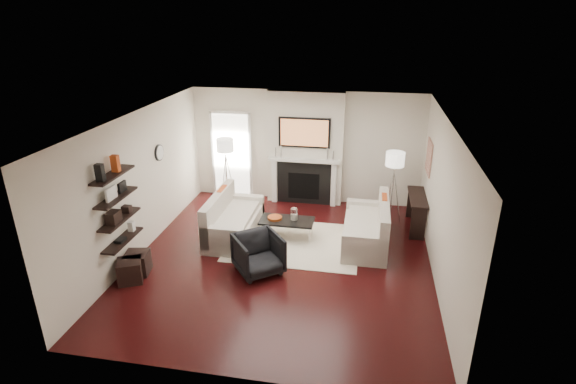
% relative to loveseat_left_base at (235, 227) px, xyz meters
% --- Properties ---
extents(room_envelope, '(6.00, 6.00, 6.00)m').
position_rel_loveseat_left_base_xyz_m(room_envelope, '(1.16, -0.77, 1.14)').
color(room_envelope, black).
rests_on(room_envelope, ground).
extents(chimney_breast, '(1.80, 0.25, 2.70)m').
position_rel_loveseat_left_base_xyz_m(chimney_breast, '(1.16, 2.10, 1.14)').
color(chimney_breast, silver).
rests_on(chimney_breast, floor).
extents(fireplace_surround, '(1.30, 0.02, 1.04)m').
position_rel_loveseat_left_base_xyz_m(fireplace_surround, '(1.16, 1.97, 0.31)').
color(fireplace_surround, black).
rests_on(fireplace_surround, floor).
extents(firebox, '(0.75, 0.02, 0.65)m').
position_rel_loveseat_left_base_xyz_m(firebox, '(1.16, 1.96, 0.24)').
color(firebox, black).
rests_on(firebox, floor).
extents(mantel_pilaster_l, '(0.12, 0.08, 1.10)m').
position_rel_loveseat_left_base_xyz_m(mantel_pilaster_l, '(0.44, 1.94, 0.34)').
color(mantel_pilaster_l, white).
rests_on(mantel_pilaster_l, floor).
extents(mantel_pilaster_r, '(0.12, 0.08, 1.10)m').
position_rel_loveseat_left_base_xyz_m(mantel_pilaster_r, '(1.88, 1.94, 0.34)').
color(mantel_pilaster_r, white).
rests_on(mantel_pilaster_r, floor).
extents(mantel_shelf, '(1.70, 0.18, 0.07)m').
position_rel_loveseat_left_base_xyz_m(mantel_shelf, '(1.16, 1.92, 0.91)').
color(mantel_shelf, white).
rests_on(mantel_shelf, chimney_breast).
extents(tv_body, '(1.20, 0.06, 0.70)m').
position_rel_loveseat_left_base_xyz_m(tv_body, '(1.16, 1.94, 1.57)').
color(tv_body, black).
rests_on(tv_body, chimney_breast).
extents(tv_screen, '(1.10, 0.00, 0.62)m').
position_rel_loveseat_left_base_xyz_m(tv_screen, '(1.16, 1.91, 1.57)').
color(tv_screen, '#BF723F').
rests_on(tv_screen, tv_body).
extents(candlestick_l_tall, '(0.04, 0.04, 0.30)m').
position_rel_loveseat_left_base_xyz_m(candlestick_l_tall, '(0.61, 1.93, 1.09)').
color(candlestick_l_tall, silver).
rests_on(candlestick_l_tall, mantel_shelf).
extents(candlestick_l_short, '(0.04, 0.04, 0.24)m').
position_rel_loveseat_left_base_xyz_m(candlestick_l_short, '(0.48, 1.93, 1.06)').
color(candlestick_l_short, silver).
rests_on(candlestick_l_short, mantel_shelf).
extents(candlestick_r_tall, '(0.04, 0.04, 0.30)m').
position_rel_loveseat_left_base_xyz_m(candlestick_r_tall, '(1.71, 1.93, 1.09)').
color(candlestick_r_tall, silver).
rests_on(candlestick_r_tall, mantel_shelf).
extents(candlestick_r_short, '(0.04, 0.04, 0.24)m').
position_rel_loveseat_left_base_xyz_m(candlestick_r_short, '(1.84, 1.93, 1.06)').
color(candlestick_r_short, silver).
rests_on(candlestick_r_short, mantel_shelf).
extents(hallway_panel, '(0.90, 0.02, 2.10)m').
position_rel_loveseat_left_base_xyz_m(hallway_panel, '(-0.69, 2.21, 0.84)').
color(hallway_panel, white).
rests_on(hallway_panel, floor).
extents(door_trim_l, '(0.06, 0.06, 2.16)m').
position_rel_loveseat_left_base_xyz_m(door_trim_l, '(-1.17, 2.19, 0.84)').
color(door_trim_l, white).
rests_on(door_trim_l, floor).
extents(door_trim_r, '(0.06, 0.06, 2.16)m').
position_rel_loveseat_left_base_xyz_m(door_trim_r, '(-0.21, 2.19, 0.84)').
color(door_trim_r, white).
rests_on(door_trim_r, floor).
extents(door_trim_top, '(1.02, 0.06, 0.06)m').
position_rel_loveseat_left_base_xyz_m(door_trim_top, '(-0.69, 2.19, 1.92)').
color(door_trim_top, white).
rests_on(door_trim_top, wall_back).
extents(rug, '(2.60, 2.00, 0.01)m').
position_rel_loveseat_left_base_xyz_m(rug, '(1.27, -0.07, -0.20)').
color(rug, beige).
rests_on(rug, floor).
extents(loveseat_left_base, '(0.85, 1.80, 0.42)m').
position_rel_loveseat_left_base_xyz_m(loveseat_left_base, '(0.00, 0.00, 0.00)').
color(loveseat_left_base, beige).
rests_on(loveseat_left_base, floor).
extents(loveseat_left_back, '(0.18, 1.80, 0.80)m').
position_rel_loveseat_left_base_xyz_m(loveseat_left_back, '(-0.33, 0.00, 0.32)').
color(loveseat_left_back, beige).
rests_on(loveseat_left_back, floor).
extents(loveseat_left_arm_n, '(0.85, 0.18, 0.60)m').
position_rel_loveseat_left_base_xyz_m(loveseat_left_arm_n, '(0.00, -0.81, 0.09)').
color(loveseat_left_arm_n, beige).
rests_on(loveseat_left_arm_n, floor).
extents(loveseat_left_arm_s, '(0.85, 0.18, 0.60)m').
position_rel_loveseat_left_base_xyz_m(loveseat_left_arm_s, '(0.00, 0.81, 0.09)').
color(loveseat_left_arm_s, beige).
rests_on(loveseat_left_arm_s, floor).
extents(loveseat_left_cushion, '(0.63, 1.44, 0.10)m').
position_rel_loveseat_left_base_xyz_m(loveseat_left_cushion, '(0.05, 0.00, 0.26)').
color(loveseat_left_cushion, beige).
rests_on(loveseat_left_cushion, loveseat_left_base).
extents(pillow_left_orange, '(0.10, 0.42, 0.42)m').
position_rel_loveseat_left_base_xyz_m(pillow_left_orange, '(-0.33, 0.30, 0.52)').
color(pillow_left_orange, '#BA4416').
rests_on(pillow_left_orange, loveseat_left_cushion).
extents(pillow_left_charcoal, '(0.10, 0.40, 0.40)m').
position_rel_loveseat_left_base_xyz_m(pillow_left_charcoal, '(-0.33, -0.30, 0.51)').
color(pillow_left_charcoal, black).
rests_on(pillow_left_charcoal, loveseat_left_cushion).
extents(loveseat_right_base, '(0.85, 1.80, 0.42)m').
position_rel_loveseat_left_base_xyz_m(loveseat_right_base, '(2.67, 0.15, 0.00)').
color(loveseat_right_base, beige).
rests_on(loveseat_right_base, floor).
extents(loveseat_right_back, '(0.18, 1.80, 0.80)m').
position_rel_loveseat_left_base_xyz_m(loveseat_right_back, '(3.01, 0.15, 0.32)').
color(loveseat_right_back, beige).
rests_on(loveseat_right_back, floor).
extents(loveseat_right_arm_n, '(0.85, 0.18, 0.60)m').
position_rel_loveseat_left_base_xyz_m(loveseat_right_arm_n, '(2.67, -0.66, 0.09)').
color(loveseat_right_arm_n, beige).
rests_on(loveseat_right_arm_n, floor).
extents(loveseat_right_arm_s, '(0.85, 0.18, 0.60)m').
position_rel_loveseat_left_base_xyz_m(loveseat_right_arm_s, '(2.67, 0.96, 0.09)').
color(loveseat_right_arm_s, beige).
rests_on(loveseat_right_arm_s, floor).
extents(loveseat_right_cushion, '(0.63, 1.44, 0.10)m').
position_rel_loveseat_left_base_xyz_m(loveseat_right_cushion, '(2.62, 0.15, 0.26)').
color(loveseat_right_cushion, beige).
rests_on(loveseat_right_cushion, loveseat_right_base).
extents(pillow_right_orange, '(0.10, 0.42, 0.42)m').
position_rel_loveseat_left_base_xyz_m(pillow_right_orange, '(3.01, 0.45, 0.52)').
color(pillow_right_orange, '#BA4416').
rests_on(pillow_right_orange, loveseat_right_cushion).
extents(pillow_right_charcoal, '(0.10, 0.40, 0.40)m').
position_rel_loveseat_left_base_xyz_m(pillow_right_charcoal, '(3.01, -0.15, 0.51)').
color(pillow_right_charcoal, black).
rests_on(pillow_right_charcoal, loveseat_right_cushion).
extents(coffee_table, '(1.10, 0.55, 0.04)m').
position_rel_loveseat_left_base_xyz_m(coffee_table, '(1.08, 0.10, 0.19)').
color(coffee_table, black).
rests_on(coffee_table, floor).
extents(coffee_leg_nw, '(0.02, 0.02, 0.38)m').
position_rel_loveseat_left_base_xyz_m(coffee_leg_nw, '(0.58, -0.12, -0.02)').
color(coffee_leg_nw, silver).
rests_on(coffee_leg_nw, floor).
extents(coffee_leg_ne, '(0.02, 0.02, 0.38)m').
position_rel_loveseat_left_base_xyz_m(coffee_leg_ne, '(1.58, -0.12, -0.02)').
color(coffee_leg_ne, silver).
rests_on(coffee_leg_ne, floor).
extents(coffee_leg_sw, '(0.02, 0.02, 0.38)m').
position_rel_loveseat_left_base_xyz_m(coffee_leg_sw, '(0.58, 0.32, -0.02)').
color(coffee_leg_sw, silver).
rests_on(coffee_leg_sw, floor).
extents(coffee_leg_se, '(0.02, 0.02, 0.38)m').
position_rel_loveseat_left_base_xyz_m(coffee_leg_se, '(1.58, 0.32, -0.02)').
color(coffee_leg_se, silver).
rests_on(coffee_leg_se, floor).
extents(hurricane_glass, '(0.14, 0.14, 0.25)m').
position_rel_loveseat_left_base_xyz_m(hurricane_glass, '(1.23, 0.10, 0.35)').
color(hurricane_glass, white).
rests_on(hurricane_glass, coffee_table).
extents(hurricane_candle, '(0.09, 0.09, 0.14)m').
position_rel_loveseat_left_base_xyz_m(hurricane_candle, '(1.23, 0.10, 0.29)').
color(hurricane_candle, white).
rests_on(hurricane_candle, coffee_table).
extents(copper_bowl, '(0.30, 0.30, 0.05)m').
position_rel_loveseat_left_base_xyz_m(copper_bowl, '(0.83, 0.10, 0.24)').
color(copper_bowl, '#C85621').
rests_on(copper_bowl, coffee_table).
extents(armchair, '(1.04, 1.03, 0.79)m').
position_rel_loveseat_left_base_xyz_m(armchair, '(0.82, -1.25, 0.18)').
color(armchair, black).
rests_on(armchair, floor).
extents(lamp_left_post, '(0.02, 0.02, 1.20)m').
position_rel_loveseat_left_base_xyz_m(lamp_left_post, '(-0.69, 1.72, 0.39)').
color(lamp_left_post, silver).
rests_on(lamp_left_post, floor).
extents(lamp_left_shade, '(0.40, 0.40, 0.30)m').
position_rel_loveseat_left_base_xyz_m(lamp_left_shade, '(-0.69, 1.72, 1.24)').
color(lamp_left_shade, white).
rests_on(lamp_left_shade, lamp_left_post).
extents(lamp_left_leg_a, '(0.25, 0.02, 1.23)m').
position_rel_loveseat_left_base_xyz_m(lamp_left_leg_a, '(-0.58, 1.72, 0.39)').
color(lamp_left_leg_a, silver).
rests_on(lamp_left_leg_a, floor).
extents(lamp_left_leg_b, '(0.14, 0.22, 1.23)m').
position_rel_loveseat_left_base_xyz_m(lamp_left_leg_b, '(-0.75, 1.82, 0.39)').
color(lamp_left_leg_b, silver).
rests_on(lamp_left_leg_b, floor).
extents(lamp_left_leg_c, '(0.14, 0.22, 1.23)m').
position_rel_loveseat_left_base_xyz_m(lamp_left_leg_c, '(-0.75, 1.63, 0.39)').
color(lamp_left_leg_c, silver).
rests_on(lamp_left_leg_c, floor).
extents(lamp_right_post, '(0.02, 0.02, 1.20)m').
position_rel_loveseat_left_base_xyz_m(lamp_right_post, '(3.21, 1.34, 0.39)').
color(lamp_right_post, silver).
rests_on(lamp_right_post, floor).
extents(lamp_right_shade, '(0.40, 0.40, 0.30)m').
position_rel_loveseat_left_base_xyz_m(lamp_right_shade, '(3.21, 1.34, 1.24)').
color(lamp_right_shade, white).
rests_on(lamp_right_shade, lamp_right_post).
extents(lamp_right_leg_a, '(0.25, 0.02, 1.23)m').
position_rel_loveseat_left_base_xyz_m(lamp_right_leg_a, '(3.32, 1.34, 0.39)').
color(lamp_right_leg_a, silver).
rests_on(lamp_right_leg_a, floor).
extents(lamp_right_leg_b, '(0.14, 0.22, 1.23)m').
position_rel_loveseat_left_base_xyz_m(lamp_right_leg_b, '(3.15, 1.44, 0.39)').
color(lamp_right_leg_b, silver).
rests_on(lamp_right_leg_b, floor).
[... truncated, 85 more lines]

